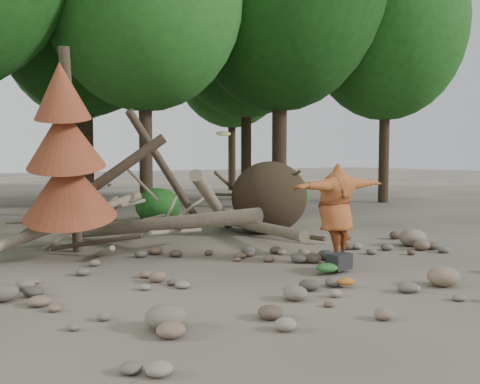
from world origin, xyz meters
TOP-DOWN VIEW (x-y plane):
  - ground at (0.00, 0.00)m, footprint 120.00×120.00m
  - deadfall_pile at (2.02, 4.24)m, footprint 8.55×5.24m
  - dead_conifer at (-3.12, 3.37)m, footprint 2.06×2.16m
  - bush_mid at (0.80, 7.80)m, footprint 1.40×1.40m
  - bush_right at (5.00, 7.00)m, footprint 2.00×2.00m
  - frisbee_thrower at (1.29, 0.21)m, footprint 3.61×1.04m
  - backpack at (0.79, -0.43)m, footprint 0.47×0.35m
  - cloth_green at (0.46, -0.47)m, footprint 0.43×0.36m
  - cloth_orange at (0.09, -1.35)m, footprint 0.31×0.25m
  - boulder_front_left at (-3.25, -1.69)m, footprint 0.53×0.48m
  - boulder_front_right at (1.52, -2.12)m, footprint 0.54×0.49m
  - boulder_mid_right at (4.21, 0.74)m, footprint 0.67×0.61m
  - boulder_mid_left at (-4.74, 0.76)m, footprint 0.45×0.41m

SIDE VIEW (x-z plane):
  - ground at x=0.00m, z-range 0.00..0.00m
  - cloth_orange at x=0.09m, z-range 0.00..0.11m
  - cloth_green at x=0.46m, z-range 0.00..0.16m
  - boulder_mid_left at x=-4.74m, z-range 0.00..0.27m
  - backpack at x=0.79m, z-range 0.00..0.29m
  - boulder_front_left at x=-3.25m, z-range 0.00..0.32m
  - boulder_front_right at x=1.52m, z-range 0.00..0.33m
  - boulder_mid_right at x=4.21m, z-range 0.00..0.40m
  - bush_mid at x=0.80m, z-range 0.00..1.12m
  - bush_right at x=5.00m, z-range 0.00..1.60m
  - deadfall_pile at x=2.02m, z-range -0.70..2.60m
  - frisbee_thrower at x=1.29m, z-range -0.23..2.29m
  - dead_conifer at x=-3.12m, z-range -0.06..4.29m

